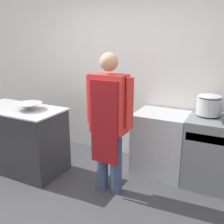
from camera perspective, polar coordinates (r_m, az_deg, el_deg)
ground_plane at (r=3.13m, az=-11.12°, el=-21.24°), size 14.00×14.00×0.00m
wall_back at (r=4.09m, az=3.71°, el=8.58°), size 8.00×0.05×2.70m
prep_counter at (r=4.01m, az=-19.20°, el=-5.56°), size 1.31×0.68×0.92m
stove at (r=3.64m, az=22.05°, el=-8.35°), size 0.79×0.62×0.91m
fridge_unit at (r=3.78m, az=10.54°, el=-6.61°), size 0.70×0.62×0.88m
person_cook at (r=3.08m, az=-0.71°, el=-1.12°), size 0.61×0.24×1.72m
mixing_bowl at (r=3.74m, az=-17.67°, el=1.19°), size 0.37×0.37×0.09m
stock_pot at (r=3.57m, az=20.40°, el=1.56°), size 0.31×0.31×0.27m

